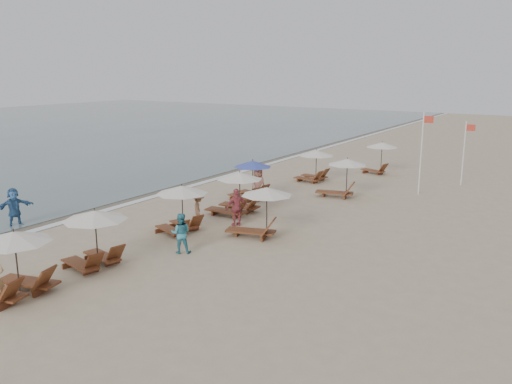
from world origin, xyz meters
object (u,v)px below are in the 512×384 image
Objects in this scene: beachgoer_far_b at (258,184)px; inland_station_1 at (341,175)px; beachgoer_far_a at (237,207)px; lounger_station_5 at (314,164)px; beachgoer_mid_b at (199,209)px; lounger_station_1 at (93,236)px; inland_station_2 at (379,153)px; inland_station_0 at (259,209)px; beachgoer_mid_a at (181,233)px; flag_pole_near at (422,150)px; lounger_station_0 at (12,266)px; lounger_station_2 at (179,206)px; lounger_station_4 at (250,180)px; waterline_walker at (14,207)px; lounger_station_3 at (235,194)px.

inland_station_1 is at bearing -27.73° from beachgoer_far_b.
lounger_station_5 is at bearing -142.14° from beachgoer_far_a.
lounger_station_1 is at bearing 143.30° from beachgoer_mid_b.
inland_station_2 reaches higher than lounger_station_1.
inland_station_0 reaches higher than beachgoer_mid_a.
flag_pole_near is (6.86, 18.28, 1.46)m from lounger_station_1.
beachgoer_far_b is at bearing -110.74° from beachgoer_mid_a.
lounger_station_0 reaches higher than lounger_station_5.
flag_pole_near is (3.63, 3.12, 1.36)m from inland_station_1.
lounger_station_0 is at bearing -91.47° from lounger_station_1.
inland_station_2 is 15.94m from beachgoer_far_a.
lounger_station_2 is 13.30m from lounger_station_5.
inland_station_2 is at bearing 131.24° from flag_pole_near.
flag_pole_near is at bearing -0.22° from lounger_station_5.
lounger_station_2 is 6.97m from lounger_station_4.
lounger_station_0 reaches higher than waterline_walker.
beachgoer_far_b is 9.76m from flag_pole_near.
lounger_station_3 is 2.11m from beachgoer_far_a.
inland_station_1 reaches higher than waterline_walker.
beachgoer_mid_b is (-0.44, -2.42, -0.28)m from lounger_station_3.
lounger_station_3 reaches higher than lounger_station_5.
lounger_station_2 is at bearing -83.60° from lounger_station_4.
lounger_station_5 is at bearing 91.61° from lounger_station_3.
waterline_walker is at bearing -128.14° from inland_station_1.
lounger_station_2 is 1.68× the size of beachgoer_mid_b.
beachgoer_far_b is at bearing -92.49° from lounger_station_5.
lounger_station_0 reaches higher than inland_station_1.
inland_station_1 is (3.36, 10.15, 0.07)m from lounger_station_2.
lounger_station_0 is 22.61m from flag_pole_near.
inland_station_0 is at bearing -127.37° from beachgoer_far_b.
inland_station_1 is at bearing -130.68° from beachgoer_mid_a.
beachgoer_mid_b is (-0.24, 6.48, -0.45)m from lounger_station_1.
lounger_station_2 is 7.96m from waterline_walker.
beachgoer_far_b is at bearing -104.94° from inland_station_2.
inland_station_1 is at bearing 37.95° from lounger_station_4.
waterline_walker is at bearing -136.25° from lounger_station_3.
beachgoer_far_b is at bearing 122.46° from inland_station_0.
lounger_station_5 is 5.51m from inland_station_2.
inland_station_2 is 1.57× the size of beachgoer_mid_a.
beachgoer_far_a is (1.52, -11.09, -0.24)m from lounger_station_5.
lounger_station_5 is (0.84, 6.38, 0.02)m from lounger_station_4.
flag_pole_near is (14.21, 16.60, 1.75)m from waterline_walker.
beachgoer_mid_a is at bearing -92.68° from inland_station_2.
lounger_station_2 is at bearing -98.69° from inland_station_2.
beachgoer_far_b is (-3.58, -3.23, -0.36)m from inland_station_1.
lounger_station_3 is 3.99m from inland_station_0.
inland_station_0 is at bearing 62.95° from lounger_station_1.
inland_station_0 is at bearing -53.66° from lounger_station_4.
flag_pole_near is (3.64, 11.96, 1.37)m from inland_station_0.
inland_station_2 is (2.44, 14.19, 0.45)m from lounger_station_3.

